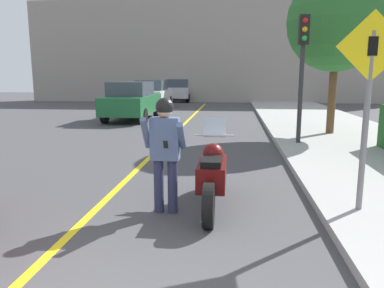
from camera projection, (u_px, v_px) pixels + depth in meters
road_center_line at (145, 162)px, 8.55m from camera, size 0.12×36.00×0.01m
building_backdrop at (216, 51)px, 27.37m from camera, size 28.00×1.20×7.41m
motorcycle at (212, 175)px, 5.55m from camera, size 0.62×2.14×1.28m
person_biker at (165, 144)px, 5.22m from camera, size 0.59×0.46×1.65m
crossing_sign at (368, 93)px, 4.88m from camera, size 0.91×0.08×2.64m
traffic_light at (303, 55)px, 9.85m from camera, size 0.26×0.30×3.37m
street_tree at (337, 22)px, 11.41m from camera, size 3.03×3.03×4.95m
parked_car_green at (132, 101)px, 16.54m from camera, size 1.88×4.20×1.68m
parked_car_white at (152, 94)px, 22.78m from camera, size 1.88×4.20×1.68m
parked_car_silver at (179, 90)px, 28.68m from camera, size 1.88×4.20×1.68m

